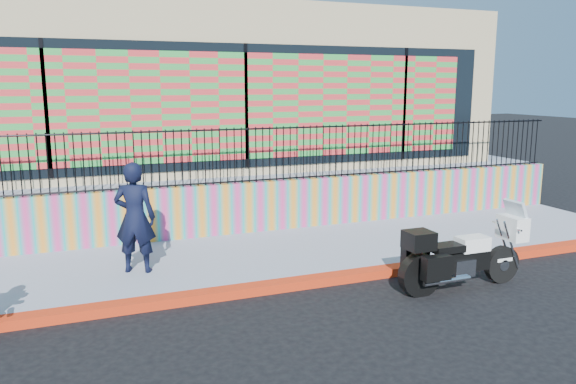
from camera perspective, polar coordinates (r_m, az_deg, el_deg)
name	(u,v)px	position (r m, az deg, el deg)	size (l,w,h in m)	color
ground	(320,284)	(9.68, 3.22, -9.36)	(90.00, 90.00, 0.00)	black
red_curb	(320,280)	(9.65, 3.23, -8.94)	(16.00, 0.30, 0.15)	red
sidewalk	(285,253)	(11.09, -0.32, -6.27)	(16.00, 3.00, 0.15)	#8991A5
mural_wall	(259,206)	(12.40, -2.96, -1.46)	(16.00, 0.20, 1.10)	#D93983
metal_fence	(259,155)	(12.20, -3.01, 3.82)	(15.80, 0.04, 1.20)	black
elevated_platform	(206,176)	(17.25, -8.29, 1.67)	(16.00, 10.00, 1.25)	#8991A5
storefront_building	(206,88)	(16.82, -8.37, 10.41)	(14.00, 8.06, 4.00)	tan
police_motorcycle	(461,254)	(9.71, 17.14, -6.06)	(2.29, 0.76, 1.43)	black
police_officer	(135,218)	(9.93, -15.29, -2.52)	(0.70, 0.46, 1.92)	black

